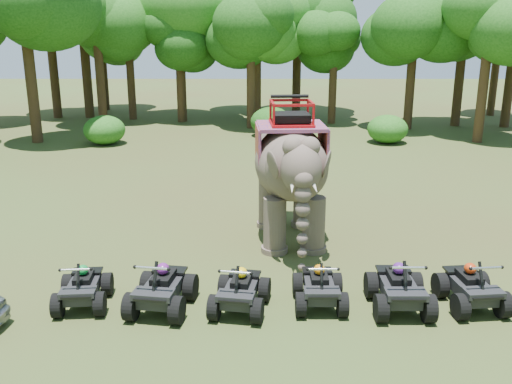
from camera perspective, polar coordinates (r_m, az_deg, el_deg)
ground at (r=15.31m, az=-0.01°, el=-8.12°), size 110.00×110.00×0.00m
elephant at (r=17.06m, az=3.50°, el=2.15°), size 2.56×5.26×4.31m
atv_0 at (r=14.04m, az=-16.97°, el=-8.63°), size 1.29×1.68×1.18m
atv_1 at (r=13.42m, az=-9.45°, el=-8.94°), size 1.57×1.97×1.33m
atv_2 at (r=13.24m, az=-1.59°, el=-9.33°), size 1.46×1.83×1.23m
atv_3 at (r=13.52m, az=6.38°, el=-8.93°), size 1.18×1.61×1.19m
atv_4 at (r=13.66m, az=14.18°, el=-8.75°), size 1.32×1.80×1.34m
atv_5 at (r=14.28m, az=20.79°, el=-8.38°), size 1.41×1.82×1.26m
tree_0 at (r=37.59m, az=0.10°, el=12.71°), size 5.42×5.42×7.74m
tree_1 at (r=38.00m, az=7.75°, el=12.15°), size 5.00×5.00×7.14m
tree_2 at (r=36.84m, az=15.33°, el=12.41°), size 5.73×5.73×8.19m
tree_3 at (r=33.77m, az=21.91°, el=11.14°), size 5.44×5.44×7.77m
tree_25 at (r=33.61m, az=-21.83°, el=12.79°), size 6.80×6.80×9.71m
tree_26 at (r=37.87m, az=-15.45°, el=12.62°), size 5.85×5.85×8.35m
tree_27 at (r=38.62m, az=-7.64°, el=12.23°), size 5.01×5.01×7.15m
tree_28 at (r=38.80m, az=-7.65°, el=15.08°), size 7.68×7.68×10.97m
tree_29 at (r=35.92m, az=-0.53°, el=12.28°), size 5.20×5.20×7.42m
tree_30 at (r=42.13m, az=-0.19°, el=13.34°), size 5.64×5.64×8.06m
tree_31 at (r=45.29m, az=-15.05°, el=12.44°), size 5.01×5.01×7.15m
tree_32 at (r=40.25m, az=-12.51°, el=12.51°), size 5.35×5.35×7.64m
tree_33 at (r=44.15m, az=-15.46°, el=12.94°), size 5.67×5.67×8.10m
tree_35 at (r=38.91m, az=19.89°, el=12.92°), size 6.40×6.40×9.14m
tree_36 at (r=44.35m, az=22.91°, el=12.10°), size 5.50×5.50×7.85m
tree_38 at (r=42.26m, az=-19.81°, el=13.68°), size 6.95×6.95×9.92m
tree_39 at (r=41.61m, az=4.15°, el=14.60°), size 7.01×7.01×10.01m
tree_40 at (r=41.76m, az=-16.87°, el=14.62°), size 7.67×7.67×10.95m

